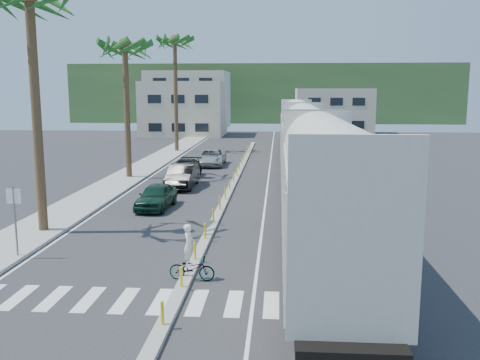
% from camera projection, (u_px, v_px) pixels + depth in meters
% --- Properties ---
extents(ground, '(140.00, 140.00, 0.00)m').
position_uv_depth(ground, '(186.00, 280.00, 19.32)').
color(ground, '#28282B').
rests_on(ground, ground).
extents(sidewalk, '(3.00, 90.00, 0.15)m').
position_uv_depth(sidewalk, '(137.00, 172.00, 44.49)').
color(sidewalk, gray).
rests_on(sidewalk, ground).
extents(rails, '(1.56, 100.00, 0.06)m').
position_uv_depth(rails, '(298.00, 169.00, 46.48)').
color(rails, black).
rests_on(rails, ground).
extents(median, '(0.45, 60.00, 0.85)m').
position_uv_depth(median, '(233.00, 183.00, 38.93)').
color(median, gray).
rests_on(median, ground).
extents(crosswalk, '(14.00, 2.20, 0.01)m').
position_uv_depth(crosswalk, '(176.00, 302.00, 17.35)').
color(crosswalk, silver).
rests_on(crosswalk, ground).
extents(lane_markings, '(9.42, 90.00, 0.01)m').
position_uv_depth(lane_markings, '(213.00, 173.00, 44.05)').
color(lane_markings, silver).
rests_on(lane_markings, ground).
extents(freight_train, '(3.00, 60.94, 5.85)m').
position_uv_depth(freight_train, '(303.00, 144.00, 38.81)').
color(freight_train, '#B7B5A8').
rests_on(freight_train, ground).
extents(palm_trees, '(3.50, 37.20, 13.75)m').
position_uv_depth(palm_trees, '(130.00, 36.00, 40.41)').
color(palm_trees, brown).
rests_on(palm_trees, ground).
extents(street_sign, '(0.60, 0.08, 3.00)m').
position_uv_depth(street_sign, '(15.00, 212.00, 21.48)').
color(street_sign, slate).
rests_on(street_sign, ground).
extents(buildings, '(38.00, 27.00, 10.00)m').
position_uv_depth(buildings, '(221.00, 104.00, 89.51)').
color(buildings, '#BBB095').
rests_on(buildings, ground).
extents(hillside, '(80.00, 20.00, 12.00)m').
position_uv_depth(hillside, '(264.00, 93.00, 116.65)').
color(hillside, '#385628').
rests_on(hillside, ground).
extents(car_lead, '(2.26, 4.46, 1.44)m').
position_uv_depth(car_lead, '(156.00, 196.00, 30.89)').
color(car_lead, '#103022').
rests_on(car_lead, ground).
extents(car_second, '(1.78, 5.05, 1.66)m').
position_uv_depth(car_second, '(182.00, 176.00, 37.53)').
color(car_second, black).
rests_on(car_second, ground).
extents(car_third, '(2.64, 5.12, 1.41)m').
position_uv_depth(car_third, '(185.00, 169.00, 41.72)').
color(car_third, black).
rests_on(car_third, ground).
extents(car_rear, '(2.45, 5.27, 1.46)m').
position_uv_depth(car_rear, '(211.00, 157.00, 48.46)').
color(car_rear, '#ABAFB1').
rests_on(car_rear, ground).
extents(cyclist, '(0.84, 1.76, 2.07)m').
position_uv_depth(cyclist, '(191.00, 262.00, 19.26)').
color(cyclist, '#9EA0A5').
rests_on(cyclist, ground).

